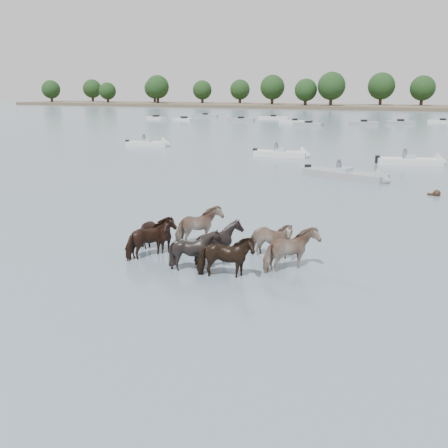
% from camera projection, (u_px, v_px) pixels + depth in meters
% --- Properties ---
extents(ground, '(400.00, 400.00, 0.00)m').
position_uv_depth(ground, '(221.00, 271.00, 16.53)').
color(ground, slate).
rests_on(ground, ground).
extents(shoreline, '(160.00, 30.00, 1.00)m').
position_uv_depth(shoreline, '(216.00, 105.00, 176.06)').
color(shoreline, '#4C4233').
rests_on(shoreline, ground).
extents(pony_herd, '(7.16, 4.57, 1.65)m').
position_uv_depth(pony_herd, '(213.00, 243.00, 17.44)').
color(pony_herd, black).
rests_on(pony_herd, ground).
extents(swimming_pony, '(0.72, 0.44, 0.44)m').
position_uv_depth(swimming_pony, '(436.00, 194.00, 28.30)').
color(swimming_pony, black).
rests_on(swimming_pony, ground).
extents(motorboat_a, '(5.41, 2.13, 1.92)m').
position_uv_depth(motorboat_a, '(288.00, 154.00, 44.57)').
color(motorboat_a, silver).
rests_on(motorboat_a, ground).
extents(motorboat_b, '(6.48, 3.40, 1.92)m').
position_uv_depth(motorboat_b, '(355.00, 176.00, 33.32)').
color(motorboat_b, gray).
rests_on(motorboat_b, ground).
extents(motorboat_c, '(5.71, 2.86, 1.92)m').
position_uv_depth(motorboat_c, '(419.00, 162.00, 39.99)').
color(motorboat_c, silver).
rests_on(motorboat_c, ground).
extents(motorboat_f, '(5.04, 2.99, 1.92)m').
position_uv_depth(motorboat_f, '(154.00, 144.00, 52.84)').
color(motorboat_f, silver).
rests_on(motorboat_f, ground).
extents(distant_flotilla, '(103.82, 27.74, 0.93)m').
position_uv_depth(distant_flotilla, '(413.00, 124.00, 82.97)').
color(distant_flotilla, silver).
rests_on(distant_flotilla, ground).
extents(treeline, '(145.93, 21.62, 11.12)m').
position_uv_depth(treeline, '(228.00, 88.00, 173.61)').
color(treeline, '#382619').
rests_on(treeline, ground).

